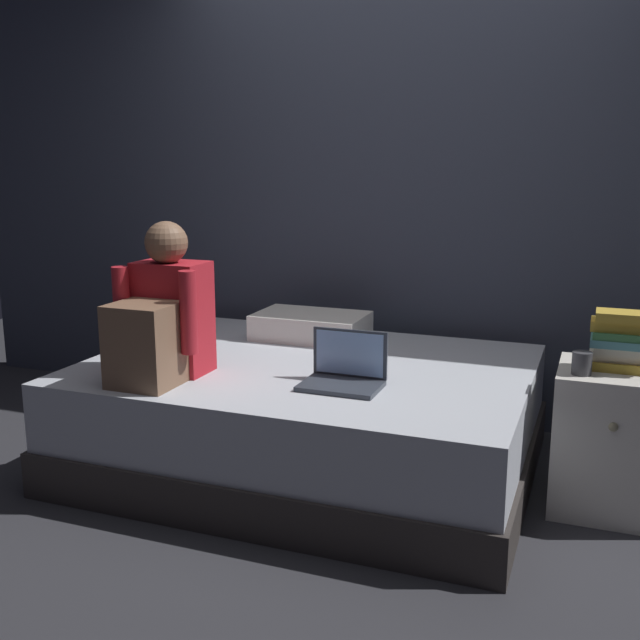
% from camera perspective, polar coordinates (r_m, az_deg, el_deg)
% --- Properties ---
extents(ground_plane, '(8.00, 8.00, 0.00)m').
position_cam_1_polar(ground_plane, '(3.24, 0.49, -13.50)').
color(ground_plane, '#2D2D33').
extents(wall_back, '(5.60, 0.10, 2.70)m').
position_cam_1_polar(wall_back, '(4.07, 6.56, 11.34)').
color(wall_back, '#383D4C').
rests_on(wall_back, ground_plane).
extents(bed, '(2.00, 1.50, 0.50)m').
position_cam_1_polar(bed, '(3.47, -0.87, -7.30)').
color(bed, '#332D2B').
rests_on(bed, ground_plane).
extents(nightstand, '(0.44, 0.46, 0.59)m').
position_cam_1_polar(nightstand, '(3.28, 21.30, -8.48)').
color(nightstand, beige).
rests_on(nightstand, ground_plane).
extents(person_sitting, '(0.39, 0.44, 0.66)m').
position_cam_1_polar(person_sitting, '(3.19, -11.99, 0.07)').
color(person_sitting, '#B21E28').
rests_on(person_sitting, bed).
extents(laptop, '(0.32, 0.23, 0.22)m').
position_cam_1_polar(laptop, '(3.05, 1.88, -4.02)').
color(laptop, '#333842').
rests_on(laptop, bed).
extents(pillow, '(0.56, 0.36, 0.13)m').
position_cam_1_polar(pillow, '(3.85, -0.69, -0.45)').
color(pillow, silver).
rests_on(pillow, bed).
extents(book_stack, '(0.24, 0.16, 0.24)m').
position_cam_1_polar(book_stack, '(3.16, 21.91, -1.51)').
color(book_stack, gold).
rests_on(book_stack, nightstand).
extents(mug, '(0.08, 0.08, 0.09)m').
position_cam_1_polar(mug, '(3.07, 19.36, -3.13)').
color(mug, '#3D3D42').
rests_on(mug, nightstand).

